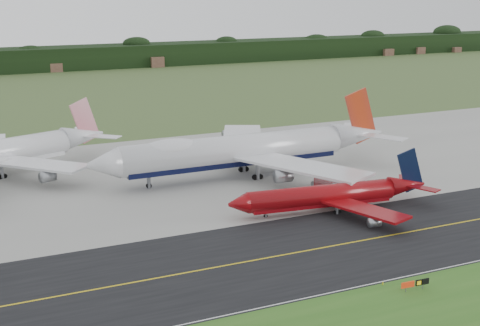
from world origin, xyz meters
name	(u,v)px	position (x,y,z in m)	size (l,w,h in m)	color
ground	(311,240)	(0.00, 0.00, 0.00)	(600.00, 600.00, 0.00)	#465527
taxiway	(322,248)	(0.00, -4.00, 0.01)	(400.00, 32.00, 0.02)	black
apron	(205,170)	(0.00, 51.00, 0.01)	(400.00, 78.00, 0.01)	gray
taxiway_centreline	(322,248)	(0.00, -4.00, 0.03)	(400.00, 0.40, 0.00)	gold
taxiway_edge_line	(376,283)	(0.00, -19.50, 0.03)	(400.00, 0.25, 0.00)	silver
horizon_treeline	(51,60)	(0.00, 273.76, 5.47)	(700.00, 25.00, 12.00)	black
jet_ba_747	(244,150)	(6.62, 42.27, 6.51)	(75.83, 63.03, 19.12)	silver
jet_red_737	(332,195)	(12.07, 12.38, 3.20)	(42.95, 34.80, 11.59)	maroon
taxiway_sign	(415,283)	(3.71, -24.00, 1.13)	(4.82, 0.42, 1.60)	slate
edge_marker_center	(383,283)	(0.54, -20.50, 0.25)	(0.16, 0.16, 0.50)	yellow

